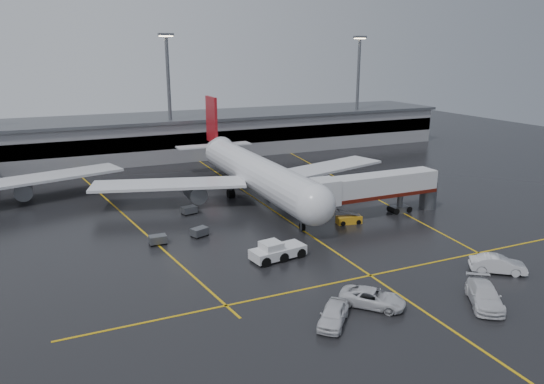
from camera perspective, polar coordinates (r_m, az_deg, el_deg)
name	(u,v)px	position (r m, az deg, el deg)	size (l,w,h in m)	color
ground	(279,214)	(71.11, 0.81, -2.54)	(220.00, 220.00, 0.00)	black
apron_line_centre	(279,214)	(71.11, 0.81, -2.53)	(0.25, 90.00, 0.02)	gold
apron_line_stop	(370,275)	(53.33, 10.97, -9.17)	(60.00, 0.25, 0.02)	gold
apron_line_left	(121,212)	(75.08, -16.52, -2.21)	(0.25, 70.00, 0.02)	gold
apron_line_right	(350,185)	(87.95, 8.72, 0.82)	(0.25, 70.00, 0.02)	gold
terminal	(188,135)	(114.26, -9.44, 6.38)	(122.00, 19.00, 8.60)	gray
light_mast_mid	(169,90)	(106.20, -11.49, 11.12)	(3.00, 1.20, 25.45)	#595B60
light_mast_right	(358,84)	(124.21, 9.61, 11.80)	(3.00, 1.20, 25.45)	#595B60
main_airliner	(253,171)	(78.56, -2.17, 2.39)	(48.80, 45.60, 14.10)	silver
jet_bridge	(377,189)	(70.85, 11.64, 0.38)	(19.90, 3.40, 6.05)	silver
pushback_tractor	(277,251)	(55.98, 0.52, -6.68)	(6.46, 3.45, 2.20)	silver
belt_loader	(349,220)	(68.13, 8.61, -3.08)	(3.48, 2.00, 2.09)	orange
service_van_a	(373,298)	(47.12, 11.21, -11.57)	(2.67, 5.80, 1.61)	silver
service_van_b	(484,295)	(50.25, 22.71, -10.63)	(2.53, 6.23, 1.81)	silver
service_van_c	(498,264)	(57.59, 23.98, -7.42)	(1.92, 5.50, 1.81)	silver
service_van_d	(333,314)	(43.88, 6.88, -13.45)	(2.01, 4.99, 1.70)	silver
baggage_cart_a	(200,232)	(63.29, -8.11, -4.42)	(2.34, 1.96, 1.12)	#595B60
baggage_cart_b	(158,239)	(61.64, -12.68, -5.20)	(2.00, 1.30, 1.12)	#595B60
baggage_cart_c	(189,210)	(72.04, -9.28, -1.98)	(2.24, 1.72, 1.12)	#595B60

